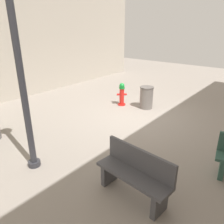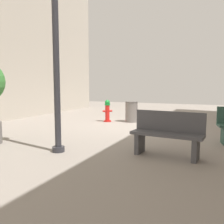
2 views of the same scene
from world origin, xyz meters
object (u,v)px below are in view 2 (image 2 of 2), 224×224
(street_lamp, at_px, (56,41))
(trash_bin, at_px, (131,112))
(fire_hydrant, at_px, (107,111))
(bench_far, at_px, (167,133))

(street_lamp, height_order, trash_bin, street_lamp)
(fire_hydrant, distance_m, trash_bin, 1.00)
(bench_far, distance_m, street_lamp, 3.12)
(bench_far, bearing_deg, street_lamp, 16.15)
(fire_hydrant, height_order, trash_bin, fire_hydrant)
(fire_hydrant, relative_size, trash_bin, 1.07)
(trash_bin, bearing_deg, street_lamp, 89.66)
(bench_far, bearing_deg, fire_hydrant, -50.58)
(fire_hydrant, bearing_deg, street_lamp, 101.22)
(fire_hydrant, distance_m, bench_far, 5.10)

